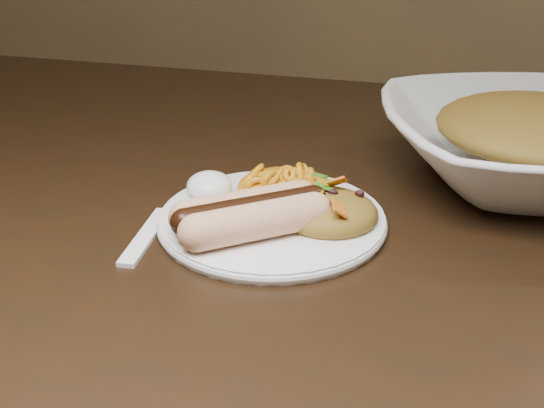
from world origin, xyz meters
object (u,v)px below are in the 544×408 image
(table, at_px, (275,277))
(serving_bowl, at_px, (535,145))
(fork, at_px, (146,236))
(plate, at_px, (272,219))

(table, xyz_separation_m, serving_bowl, (0.24, 0.11, 0.13))
(fork, bearing_deg, table, 46.09)
(plate, relative_size, fork, 1.25)
(fork, relative_size, serving_bowl, 0.52)
(plate, bearing_deg, table, 103.26)
(plate, distance_m, fork, 0.11)
(table, relative_size, fork, 9.97)
(table, height_order, fork, fork)
(table, relative_size, plate, 7.97)
(plate, bearing_deg, serving_bowl, 36.69)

